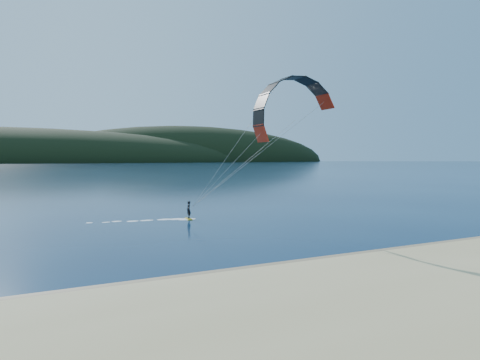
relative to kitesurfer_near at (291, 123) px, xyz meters
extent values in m
plane|color=#071935|center=(-14.50, -19.62, -10.12)|extent=(1800.00, 1800.00, 0.00)
cube|color=#7F6849|center=(-14.50, -15.12, -10.07)|extent=(220.00, 2.50, 0.10)
ellipsoid|color=black|center=(-64.50, 700.38, -10.12)|extent=(840.00, 280.00, 110.00)
ellipsoid|color=black|center=(245.50, 740.38, -10.12)|extent=(600.00, 240.00, 140.00)
cube|color=gold|center=(-8.86, 6.27, -10.07)|extent=(0.62, 1.55, 0.09)
imported|color=black|center=(-8.86, 6.27, -9.10)|extent=(0.51, 0.72, 1.87)
cylinder|color=gray|center=(-4.10, 2.88, -4.25)|extent=(0.02, 0.02, 14.08)
camera|label=1|loc=(-22.92, -35.50, -3.61)|focal=30.76mm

